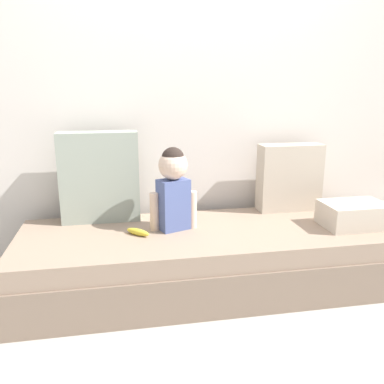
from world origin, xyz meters
The scene contains 8 objects.
ground_plane centered at (0.00, 0.00, 0.00)m, with size 12.00×12.00×0.00m, color #B2ADA3.
back_wall centered at (0.00, 0.55, 1.21)m, with size 5.62×0.10×2.41m, color silver.
couch centered at (0.00, 0.00, 0.19)m, with size 2.42×0.84×0.38m.
throw_pillow_left centered at (-0.67, 0.32, 0.68)m, with size 0.51×0.16×0.59m, color #99A393.
throw_pillow_right centered at (0.67, 0.32, 0.62)m, with size 0.45×0.16×0.48m, color #C1B29E.
toddler centered at (-0.21, 0.06, 0.67)m, with size 0.30×0.18×0.52m.
banana centered at (-0.44, -0.02, 0.40)m, with size 0.17×0.04×0.04m, color yellow.
folded_blanket centered at (0.93, -0.10, 0.46)m, with size 0.40×0.28×0.15m, color beige.
Camera 1 is at (-0.54, -2.33, 1.26)m, focal length 37.71 mm.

